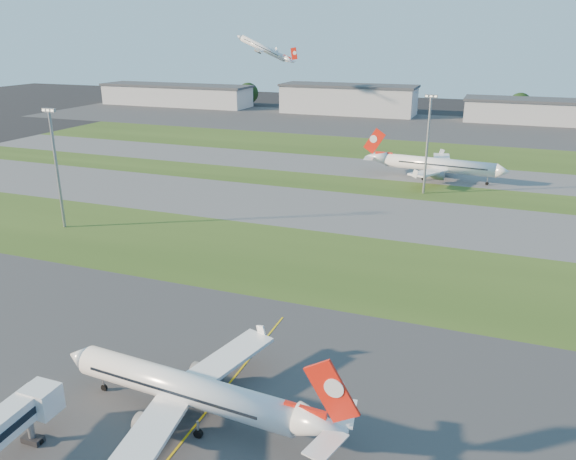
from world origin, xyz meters
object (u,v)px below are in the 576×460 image
at_px(airliner_parked, 187,389).
at_px(light_mast_centre, 428,138).
at_px(light_mast_west, 56,161).
at_px(airliner_taxiing, 438,165).

xyz_separation_m(airliner_parked, light_mast_centre, (11.42, 103.26, 11.16)).
relative_size(airliner_parked, light_mast_centre, 1.29).
bearing_deg(light_mast_centre, light_mast_west, -141.34).
distance_m(airliner_taxiing, light_mast_centre, 19.74).
xyz_separation_m(airliner_taxiing, light_mast_centre, (-1.63, -16.61, 10.54)).
xyz_separation_m(airliner_parked, light_mast_west, (-58.58, 47.26, 11.16)).
relative_size(airliner_parked, light_mast_west, 1.29).
distance_m(airliner_taxiing, light_mast_west, 102.54).
bearing_deg(light_mast_west, airliner_taxiing, 45.39).
bearing_deg(airliner_parked, light_mast_centre, 87.55).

